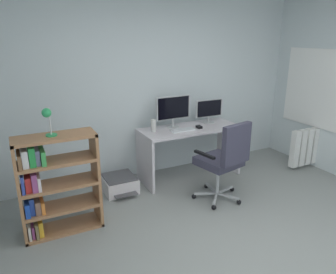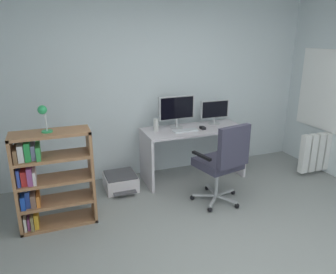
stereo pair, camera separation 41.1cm
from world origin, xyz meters
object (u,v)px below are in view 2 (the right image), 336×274
keyboard (185,130)px  computer_mouse (203,128)px  desk_lamp (43,114)px  radiator (322,151)px  office_chair (223,160)px  desktop_speaker (156,125)px  desk (193,142)px  printer (121,181)px  monitor_main (177,109)px  monitor_secondary (215,110)px  bookshelf (47,180)px

keyboard → computer_mouse: (0.27, 0.01, 0.01)m
desk_lamp → radiator: 3.95m
keyboard → desk_lamp: 1.91m
keyboard → office_chair: bearing=-77.0°
desktop_speaker → radiator: 2.56m
desk → radiator: (1.89, -0.55, -0.21)m
desk_lamp → printer: bearing=33.7°
desk → monitor_main: 0.53m
monitor_secondary → desktop_speaker: size_ratio=2.57×
desk → monitor_main: (-0.22, 0.11, 0.47)m
desk → radiator: 1.98m
desk → computer_mouse: size_ratio=14.55×
monitor_main → keyboard: size_ratio=1.56×
desk → monitor_secondary: 0.57m
bookshelf → office_chair: bearing=-7.7°
computer_mouse → bookshelf: bookshelf is taller
computer_mouse → bookshelf: size_ratio=0.09×
computer_mouse → desktop_speaker: 0.66m
desktop_speaker → office_chair: bearing=-59.2°
monitor_main → office_chair: (0.22, -0.96, -0.43)m
desk → office_chair: size_ratio=1.39×
computer_mouse → printer: bearing=178.8°
monitor_main → office_chair: bearing=-77.3°
monitor_main → keyboard: 0.33m
monitor_main → radiator: 2.31m
monitor_secondary → keyboard: (-0.55, -0.20, -0.19)m
desktop_speaker → desk_lamp: 1.60m
desk_lamp → radiator: desk_lamp is taller
desk_lamp → printer: size_ratio=0.55×
keyboard → monitor_secondary: bearing=20.5°
computer_mouse → office_chair: office_chair is taller
desktop_speaker → radiator: desktop_speaker is taller
monitor_secondary → computer_mouse: (-0.28, -0.19, -0.19)m
office_chair → monitor_secondary: bearing=68.0°
bookshelf → radiator: 3.89m
keyboard → desk_lamp: bearing=-164.2°
keyboard → computer_mouse: size_ratio=3.40×
desk → computer_mouse: computer_mouse is taller
monitor_main → computer_mouse: bearing=-30.7°
desk → monitor_secondary: (0.38, 0.11, 0.41)m
monitor_secondary → computer_mouse: size_ratio=4.37×
keyboard → desktop_speaker: (-0.38, 0.15, 0.07)m
desktop_speaker → printer: bearing=-173.6°
monitor_main → monitor_secondary: bearing=0.0°
radiator → desk: bearing=163.8°
bookshelf → desk_lamp: (0.04, -0.00, 0.71)m
bookshelf → radiator: size_ratio=1.35×
office_chair → printer: bearing=141.9°
keyboard → printer: (-0.91, 0.09, -0.66)m
monitor_secondary → desktop_speaker: bearing=-177.1°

